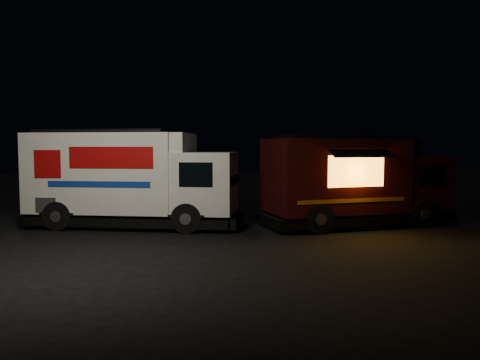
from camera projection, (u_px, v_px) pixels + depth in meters
name	position (u px, v px, depth m)	size (l,w,h in m)	color
ground	(177.00, 241.00, 14.15)	(80.00, 80.00, 0.00)	black
white_truck	(135.00, 178.00, 16.62)	(7.57, 2.58, 3.43)	white
red_truck	(357.00, 181.00, 16.88)	(6.94, 2.55, 3.23)	#33090E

